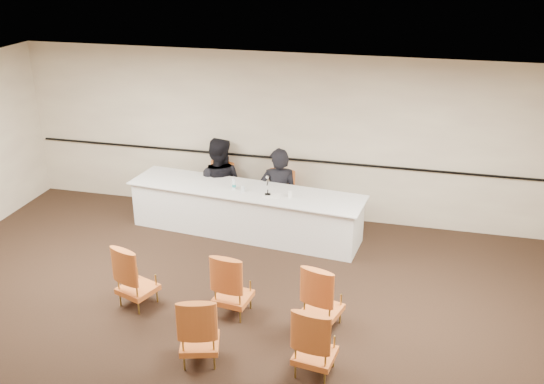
# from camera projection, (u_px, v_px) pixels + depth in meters

# --- Properties ---
(floor) EXTENTS (10.00, 10.00, 0.00)m
(floor) POSITION_uv_depth(u_px,v_px,m) (218.00, 339.00, 7.84)
(floor) COLOR black
(floor) RESTS_ON ground
(ceiling) EXTENTS (10.00, 10.00, 0.00)m
(ceiling) POSITION_uv_depth(u_px,v_px,m) (208.00, 114.00, 6.67)
(ceiling) COLOR silver
(ceiling) RESTS_ON ground
(wall_back) EXTENTS (10.00, 0.04, 3.00)m
(wall_back) POSITION_uv_depth(u_px,v_px,m) (287.00, 137.00, 10.83)
(wall_back) COLOR #C1AE97
(wall_back) RESTS_ON ground
(wall_rail) EXTENTS (9.80, 0.04, 0.03)m
(wall_rail) POSITION_uv_depth(u_px,v_px,m) (286.00, 159.00, 10.95)
(wall_rail) COLOR black
(wall_rail) RESTS_ON wall_back
(panel_table) EXTENTS (4.19, 1.39, 0.82)m
(panel_table) POSITION_uv_depth(u_px,v_px,m) (245.00, 211.00, 10.50)
(panel_table) COLOR white
(panel_table) RESTS_ON ground
(panelist_main) EXTENTS (0.78, 0.60, 1.89)m
(panelist_main) POSITION_uv_depth(u_px,v_px,m) (279.00, 198.00, 10.86)
(panelist_main) COLOR black
(panelist_main) RESTS_ON ground
(panelist_main_chair) EXTENTS (0.55, 0.55, 0.95)m
(panelist_main_chair) POSITION_uv_depth(u_px,v_px,m) (279.00, 198.00, 10.86)
(panelist_main_chair) COLOR orange
(panelist_main_chair) RESTS_ON ground
(panelist_second) EXTENTS (0.97, 0.78, 1.92)m
(panelist_second) POSITION_uv_depth(u_px,v_px,m) (219.00, 187.00, 11.22)
(panelist_second) COLOR black
(panelist_second) RESTS_ON ground
(panelist_second_chair) EXTENTS (0.55, 0.55, 0.95)m
(panelist_second_chair) POSITION_uv_depth(u_px,v_px,m) (219.00, 189.00, 11.24)
(panelist_second_chair) COLOR orange
(panelist_second_chair) RESTS_ON ground
(papers) EXTENTS (0.33, 0.26, 0.00)m
(papers) POSITION_uv_depth(u_px,v_px,m) (271.00, 196.00, 10.08)
(papers) COLOR white
(papers) RESTS_ON panel_table
(microphone) EXTENTS (0.16, 0.23, 0.29)m
(microphone) POSITION_uv_depth(u_px,v_px,m) (268.00, 187.00, 10.06)
(microphone) COLOR black
(microphone) RESTS_ON panel_table
(water_bottle) EXTENTS (0.07, 0.07, 0.22)m
(water_bottle) POSITION_uv_depth(u_px,v_px,m) (234.00, 183.00, 10.30)
(water_bottle) COLOR teal
(water_bottle) RESTS_ON panel_table
(drinking_glass) EXTENTS (0.08, 0.08, 0.10)m
(drinking_glass) POSITION_uv_depth(u_px,v_px,m) (243.00, 189.00, 10.23)
(drinking_glass) COLOR silver
(drinking_glass) RESTS_ON panel_table
(coffee_cup) EXTENTS (0.09, 0.09, 0.12)m
(coffee_cup) POSITION_uv_depth(u_px,v_px,m) (290.00, 194.00, 9.99)
(coffee_cup) COLOR white
(coffee_cup) RESTS_ON panel_table
(aud_chair_front_left) EXTENTS (0.64, 0.64, 0.95)m
(aud_chair_front_left) POSITION_uv_depth(u_px,v_px,m) (137.00, 275.00, 8.40)
(aud_chair_front_left) COLOR orange
(aud_chair_front_left) RESTS_ON ground
(aud_chair_front_mid) EXTENTS (0.56, 0.56, 0.95)m
(aud_chair_front_mid) POSITION_uv_depth(u_px,v_px,m) (233.00, 283.00, 8.20)
(aud_chair_front_mid) COLOR orange
(aud_chair_front_mid) RESTS_ON ground
(aud_chair_front_right) EXTENTS (0.62, 0.62, 0.95)m
(aud_chair_front_right) POSITION_uv_depth(u_px,v_px,m) (323.00, 295.00, 7.92)
(aud_chair_front_right) COLOR orange
(aud_chair_front_right) RESTS_ON ground
(aud_chair_back_mid) EXTENTS (0.62, 0.62, 0.95)m
(aud_chair_back_mid) POSITION_uv_depth(u_px,v_px,m) (199.00, 328.00, 7.26)
(aud_chair_back_mid) COLOR orange
(aud_chair_back_mid) RESTS_ON ground
(aud_chair_back_right) EXTENTS (0.56, 0.56, 0.95)m
(aud_chair_back_right) POSITION_uv_depth(u_px,v_px,m) (315.00, 339.00, 7.05)
(aud_chair_back_right) COLOR orange
(aud_chair_back_right) RESTS_ON ground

